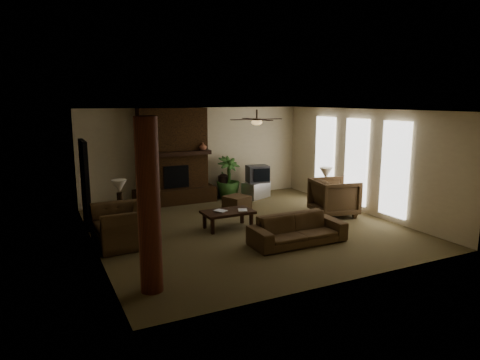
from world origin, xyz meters
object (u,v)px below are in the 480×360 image
side_table_right (326,200)px  lamp_left (119,188)px  ottoman (237,203)px  lamp_right (326,175)px  log_column (149,207)px  coffee_table (228,213)px  armchair_right (334,195)px  floor_vase (224,184)px  floor_plant (228,187)px  tv_stand (256,190)px  armchair_left (123,219)px  sofa (298,225)px  side_table_left (122,218)px

side_table_right → lamp_left: bearing=173.5°
ottoman → lamp_right: size_ratio=0.92×
side_table_right → log_column: bearing=-152.6°
coffee_table → ottoman: 1.73m
log_column → lamp_right: size_ratio=4.31×
log_column → coffee_table: bearing=45.5°
armchair_right → side_table_right: (0.17, 0.58, -0.27)m
floor_vase → floor_plant: (0.09, -0.14, -0.07)m
log_column → floor_vase: 6.75m
log_column → tv_stand: size_ratio=3.29×
coffee_table → lamp_right: lamp_right is taller
armchair_left → floor_vase: size_ratio=1.67×
lamp_right → sofa: bearing=-138.1°
floor_plant → side_table_left: floor_plant is taller
armchair_left → lamp_right: size_ratio=1.98×
coffee_table → side_table_right: (3.18, 0.40, -0.10)m
side_table_right → lamp_right: (-0.05, -0.02, 0.73)m
armchair_right → lamp_left: bearing=87.9°
log_column → floor_plant: bearing=54.8°
tv_stand → side_table_left: (-4.43, -1.56, 0.03)m
floor_vase → floor_plant: bearing=-55.8°
side_table_left → tv_stand: bearing=19.4°
sofa → ottoman: sofa is taller
lamp_left → side_table_right: lamp_left is taller
sofa → lamp_right: lamp_right is taller
tv_stand → lamp_right: lamp_right is taller
side_table_left → ottoman: bearing=7.9°
side_table_right → armchair_right: bearing=-106.5°
coffee_table → ottoman: (0.93, 1.45, -0.17)m
sofa → lamp_left: lamp_left is taller
armchair_right → lamp_right: lamp_right is taller
sofa → floor_vase: size_ratio=2.71×
coffee_table → sofa: bearing=-61.2°
floor_plant → lamp_left: bearing=-153.2°
side_table_left → side_table_right: same height
sofa → armchair_left: bearing=155.9°
coffee_table → lamp_left: bearing=155.9°
ottoman → sofa: bearing=-90.7°
floor_vase → floor_plant: size_ratio=0.59×
coffee_table → lamp_right: (3.14, 0.38, 0.63)m
armchair_right → floor_plant: armchair_right is taller
floor_plant → side_table_right: size_ratio=2.38×
lamp_left → side_table_right: 5.58m
armchair_right → ottoman: size_ratio=1.81×
log_column → ottoman: size_ratio=4.67×
lamp_right → armchair_left: bearing=-175.0°
armchair_right → tv_stand: armchair_right is taller
coffee_table → ottoman: coffee_table is taller
ottoman → side_table_left: 3.25m
coffee_table → floor_plant: size_ratio=0.92×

